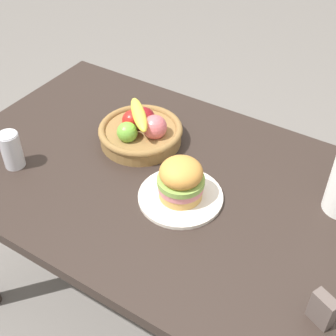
{
  "coord_description": "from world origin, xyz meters",
  "views": [
    {
      "loc": [
        0.61,
        -0.91,
        1.74
      ],
      "look_at": [
        0.05,
        -0.02,
        0.81
      ],
      "focal_mm": 49.33,
      "sensor_mm": 36.0,
      "label": 1
    }
  ],
  "objects_px": {
    "plate": "(180,197)",
    "napkin_holder": "(323,309)",
    "soda_can": "(11,150)",
    "sandwich": "(181,179)",
    "fruit_basket": "(141,130)"
  },
  "relations": [
    {
      "from": "napkin_holder",
      "to": "soda_can",
      "type": "bearing_deg",
      "value": -157.19
    },
    {
      "from": "fruit_basket",
      "to": "napkin_holder",
      "type": "xyz_separation_m",
      "value": [
        0.75,
        -0.34,
        -0.0
      ]
    },
    {
      "from": "fruit_basket",
      "to": "sandwich",
      "type": "bearing_deg",
      "value": -32.71
    },
    {
      "from": "sandwich",
      "to": "plate",
      "type": "bearing_deg",
      "value": 0.0
    },
    {
      "from": "plate",
      "to": "soda_can",
      "type": "distance_m",
      "value": 0.56
    },
    {
      "from": "soda_can",
      "to": "napkin_holder",
      "type": "bearing_deg",
      "value": -1.02
    },
    {
      "from": "plate",
      "to": "fruit_basket",
      "type": "height_order",
      "value": "fruit_basket"
    },
    {
      "from": "soda_can",
      "to": "plate",
      "type": "bearing_deg",
      "value": 16.26
    },
    {
      "from": "plate",
      "to": "napkin_holder",
      "type": "distance_m",
      "value": 0.52
    },
    {
      "from": "plate",
      "to": "soda_can",
      "type": "relative_size",
      "value": 2.04
    },
    {
      "from": "plate",
      "to": "napkin_holder",
      "type": "xyz_separation_m",
      "value": [
        0.49,
        -0.17,
        0.04
      ]
    },
    {
      "from": "soda_can",
      "to": "fruit_basket",
      "type": "xyz_separation_m",
      "value": [
        0.28,
        0.32,
        -0.02
      ]
    },
    {
      "from": "sandwich",
      "to": "napkin_holder",
      "type": "xyz_separation_m",
      "value": [
        0.49,
        -0.17,
        -0.03
      ]
    },
    {
      "from": "sandwich",
      "to": "fruit_basket",
      "type": "xyz_separation_m",
      "value": [
        -0.26,
        0.17,
        -0.03
      ]
    },
    {
      "from": "sandwich",
      "to": "fruit_basket",
      "type": "relative_size",
      "value": 0.49
    }
  ]
}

